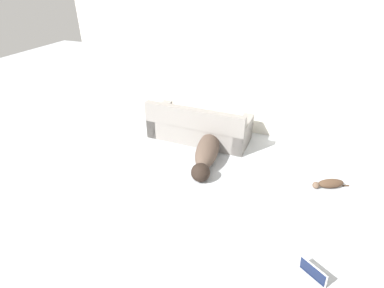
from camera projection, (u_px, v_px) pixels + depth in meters
ground_plane at (153, 277)px, 3.38m from camera, size 20.00×20.00×0.00m
wall_back at (241, 65)px, 5.79m from camera, size 7.36×0.06×2.77m
couch at (199, 127)px, 6.00m from camera, size 2.01×0.88×0.78m
dog at (207, 152)px, 5.32m from camera, size 0.58×1.76×0.38m
cat at (329, 184)px, 4.73m from camera, size 0.58×0.34×0.15m
laptop_open at (309, 277)px, 3.30m from camera, size 0.43×0.40×0.23m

